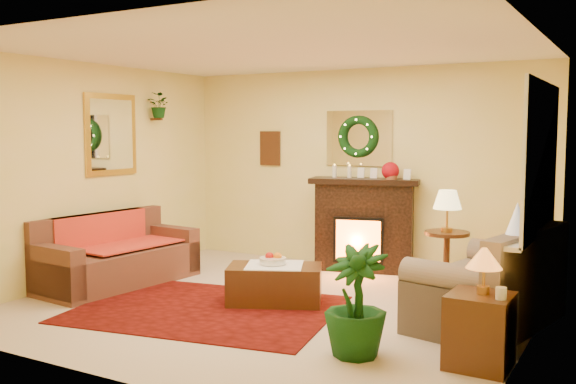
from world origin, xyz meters
The scene contains 31 objects.
floor centered at (0.00, 0.00, 0.00)m, with size 5.00×5.00×0.00m, color beige.
ceiling centered at (0.00, 0.00, 2.60)m, with size 5.00×5.00×0.00m, color white.
wall_back centered at (0.00, 2.25, 1.30)m, with size 5.00×5.00×0.00m, color #EFD88C.
wall_front centered at (0.00, -2.25, 1.30)m, with size 5.00×5.00×0.00m, color #EFD88C.
wall_left centered at (-2.50, 0.00, 1.30)m, with size 4.50×4.50×0.00m, color #EFD88C.
wall_right centered at (2.50, 0.00, 1.30)m, with size 4.50×4.50×0.00m, color #EFD88C.
area_rug centered at (-0.49, -0.44, 0.01)m, with size 2.54×1.91×0.01m, color #641706.
sofa centered at (-2.04, -0.09, 0.43)m, with size 0.84×1.91×0.82m, color #3B2C1A.
red_throw centered at (-2.08, 0.09, 0.46)m, with size 0.81×1.32×0.02m, color #AF0B16.
fireplace centered at (0.18, 2.04, 0.55)m, with size 1.23×0.39×1.12m, color black.
poinsettia centered at (0.52, 2.03, 1.30)m, with size 0.22×0.22×0.22m, color #A20914.
mantel_candle_a centered at (-0.24, 2.00, 1.26)m, with size 0.06×0.06×0.18m, color white.
mantel_candle_b centered at (-0.04, 2.03, 1.26)m, with size 0.06×0.06×0.17m, color white.
mantel_mirror centered at (0.00, 2.23, 1.70)m, with size 0.92×0.02×0.72m, color white.
wreath centered at (0.00, 2.19, 1.72)m, with size 0.55×0.55×0.11m, color #194719.
wall_art centered at (-1.35, 2.23, 1.55)m, with size 0.32×0.03×0.48m, color #381E11.
gold_mirror centered at (-2.48, 0.30, 1.75)m, with size 0.03×0.84×1.00m, color gold.
hanging_plant centered at (-2.34, 1.05, 1.97)m, with size 0.33×0.28×0.36m, color #194719.
loveseat centered at (2.06, 0.45, 0.42)m, with size 0.92×1.59×0.92m, color #7C705A.
window_frame centered at (2.48, 0.55, 1.55)m, with size 0.03×1.86×1.36m, color white.
window_glass centered at (2.47, 0.55, 1.55)m, with size 0.02×1.70×1.22m, color black.
window_sill centered at (2.38, 0.55, 0.87)m, with size 0.22×1.86×0.04m, color white.
mini_tree centered at (2.37, 0.09, 1.04)m, with size 0.21×0.21×0.31m, color white.
sill_plant centered at (2.38, 1.21, 1.08)m, with size 0.29×0.23×0.53m, color #1B4A12.
side_table_round centered at (1.36, 1.62, 0.33)m, with size 0.51×0.51×0.66m, color #523720.
lamp_cream centered at (1.36, 1.59, 0.88)m, with size 0.32×0.32×0.49m, color #FFE78D.
end_table_square centered at (2.26, -0.69, 0.27)m, with size 0.46×0.46×0.57m, color black.
lamp_tiffany centered at (2.27, -0.67, 0.74)m, with size 0.27×0.27×0.40m, color orange.
coffee_table centered at (-0.01, 0.09, 0.21)m, with size 0.96×0.53×0.40m, color black.
fruit_bowl centered at (-0.04, 0.11, 0.45)m, with size 0.28×0.28×0.06m, color silver.
floor_palm centered at (1.34, -0.93, 0.45)m, with size 1.50×1.50×2.68m, color #18461E.
Camera 1 is at (3.32, -5.54, 1.80)m, focal length 40.00 mm.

